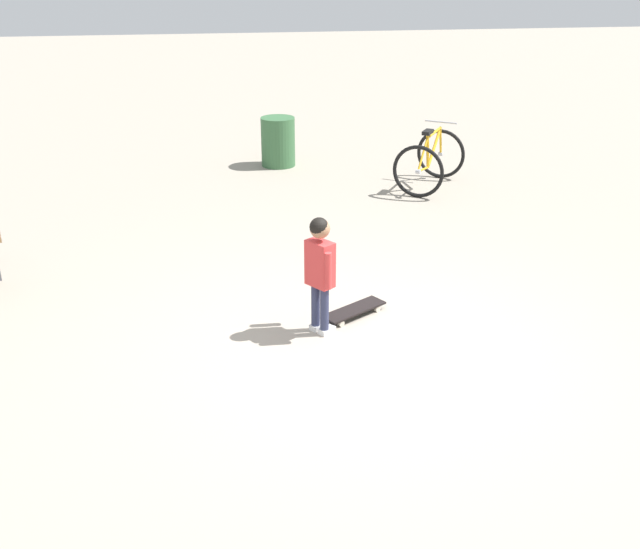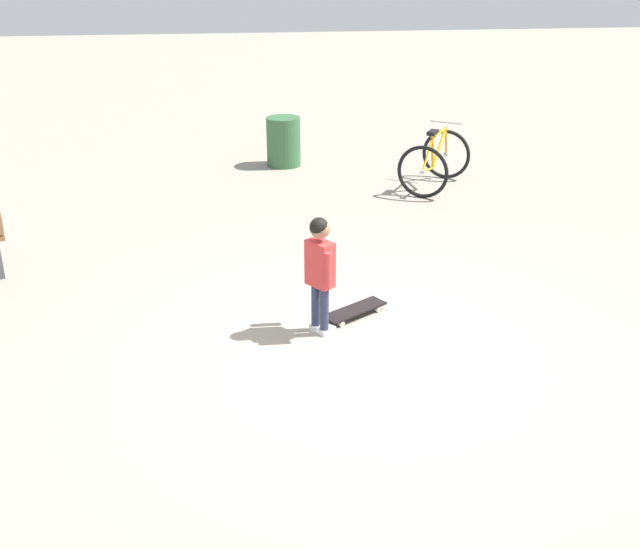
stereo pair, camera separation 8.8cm
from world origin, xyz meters
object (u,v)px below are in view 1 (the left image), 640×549
(skateboard, at_px, (354,310))
(bicycle_near, at_px, (430,161))
(child_person, at_px, (320,263))
(trash_bin, at_px, (278,142))

(skateboard, xyz_separation_m, bicycle_near, (1.79, 3.74, 0.32))
(child_person, xyz_separation_m, trash_bin, (0.18, 5.44, -0.29))
(child_person, relative_size, trash_bin, 1.44)
(skateboard, bearing_deg, trash_bin, 91.90)
(bicycle_near, bearing_deg, child_person, -118.19)
(bicycle_near, bearing_deg, trash_bin, 143.76)
(skateboard, distance_m, bicycle_near, 4.16)
(trash_bin, bearing_deg, child_person, -91.89)
(child_person, xyz_separation_m, bicycle_near, (2.14, 4.00, -0.28))
(skateboard, bearing_deg, child_person, -143.87)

